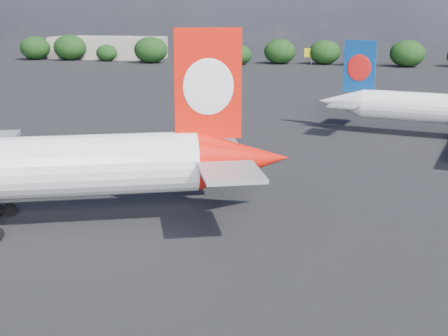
# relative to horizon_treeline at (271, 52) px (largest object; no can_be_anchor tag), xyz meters

# --- Properties ---
(ground) EXTENTS (500.00, 500.00, 0.00)m
(ground) POSITION_rel_horizon_treeline_xyz_m (1.75, -120.42, -4.03)
(ground) COLOR black
(ground) RESTS_ON ground
(terminal_building) EXTENTS (42.00, 16.00, 8.00)m
(terminal_building) POSITION_rel_horizon_treeline_xyz_m (-63.25, 11.58, -0.03)
(terminal_building) COLOR gray
(terminal_building) RESTS_ON ground
(highway_sign) EXTENTS (6.00, 0.30, 4.50)m
(highway_sign) POSITION_rel_horizon_treeline_xyz_m (-16.25, -4.42, -0.90)
(highway_sign) COLOR #166F20
(highway_sign) RESTS_ON ground
(billboard_yellow) EXTENTS (5.00, 0.30, 5.50)m
(billboard_yellow) POSITION_rel_horizon_treeline_xyz_m (13.75, 1.58, -0.16)
(billboard_yellow) COLOR yellow
(billboard_yellow) RESTS_ON ground
(horizon_treeline) EXTENTS (201.63, 16.43, 9.24)m
(horizon_treeline) POSITION_rel_horizon_treeline_xyz_m (0.00, 0.00, 0.00)
(horizon_treeline) COLOR black
(horizon_treeline) RESTS_ON ground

